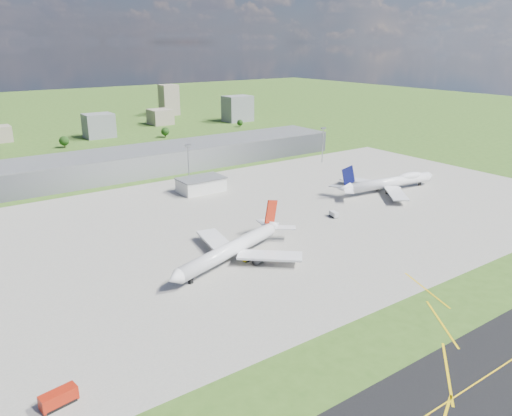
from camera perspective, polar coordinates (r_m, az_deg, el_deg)
ground at (r=337.13m, az=-11.92°, el=3.55°), size 1400.00×1400.00×0.00m
apron at (r=249.52m, az=0.49°, el=-1.30°), size 360.00×190.00×0.08m
terminal at (r=348.84m, az=-13.00°, el=5.24°), size 300.00×42.00×15.00m
ops_building at (r=296.78m, az=-6.29°, el=2.62°), size 26.00×16.00×8.00m
mast_center at (r=306.29m, az=-7.76°, el=5.70°), size 3.50×2.00×25.90m
mast_east at (r=368.93m, az=7.66°, el=7.87°), size 3.50×2.00×25.90m
airliner_red_twin at (r=201.87m, az=-2.63°, el=-4.67°), size 67.98×51.64×19.25m
airliner_blue_quad at (r=306.64m, az=15.09°, el=2.85°), size 72.47×56.39×18.94m
fire_truck at (r=138.39m, az=-21.62°, el=-19.58°), size 9.31×4.69×3.91m
tug_yellow at (r=202.37m, az=-1.03°, el=-5.91°), size 3.56×2.43×1.66m
van_white_near at (r=255.32m, az=8.88°, el=-0.73°), size 3.70×6.13×2.87m
van_white_far at (r=306.18m, az=15.79°, el=1.99°), size 5.35×3.11×2.59m
bldg_c at (r=489.09m, az=-17.53°, el=8.97°), size 26.00×20.00×22.00m
bldg_ce at (r=555.04m, az=-10.89°, el=10.20°), size 22.00×24.00×16.00m
bldg_e at (r=566.40m, az=-2.12°, el=11.28°), size 30.00×22.00×28.00m
bldg_tall_e at (r=624.58m, az=-9.92°, el=12.06°), size 20.00×18.00×36.00m
tree_c at (r=450.64m, az=-21.09°, el=7.18°), size 8.10×8.10×9.90m
tree_e at (r=475.66m, az=-10.35°, el=8.60°), size 7.65×7.65×9.35m
tree_far_e at (r=527.85m, az=-1.84°, el=9.72°), size 6.30×6.30×7.70m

